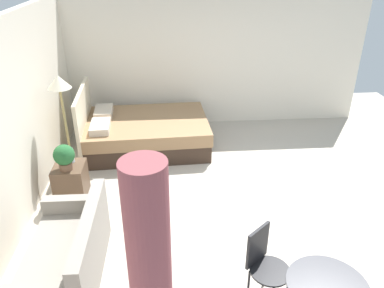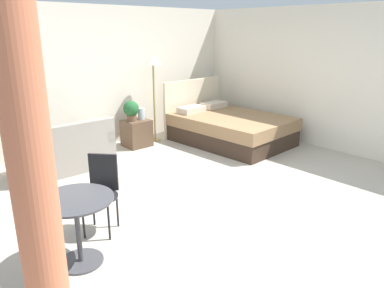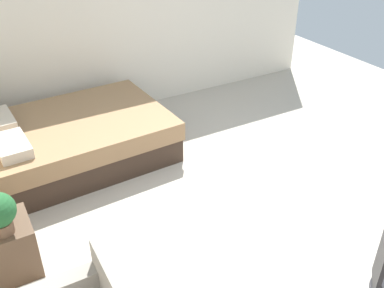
% 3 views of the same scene
% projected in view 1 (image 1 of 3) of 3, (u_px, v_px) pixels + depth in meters
% --- Properties ---
extents(ground_plane, '(9.12, 9.04, 0.02)m').
position_uv_depth(ground_plane, '(241.00, 204.00, 5.48)').
color(ground_plane, '#B2A899').
extents(wall_back, '(9.12, 0.12, 2.62)m').
position_uv_depth(wall_back, '(9.00, 129.00, 4.68)').
color(wall_back, silver).
rests_on(wall_back, ground).
extents(wall_right, '(0.12, 6.04, 2.62)m').
position_uv_depth(wall_right, '(216.00, 61.00, 7.60)').
color(wall_right, silver).
rests_on(wall_right, ground).
extents(bed, '(1.70, 2.31, 1.17)m').
position_uv_depth(bed, '(143.00, 132.00, 6.95)').
color(bed, '#38281E').
rests_on(bed, ground).
extents(couch, '(1.55, 0.80, 0.81)m').
position_uv_depth(couch, '(68.00, 258.00, 4.12)').
color(couch, gray).
rests_on(couch, ground).
extents(nightstand, '(0.48, 0.44, 0.52)m').
position_uv_depth(nightstand, '(71.00, 181.00, 5.54)').
color(nightstand, brown).
rests_on(nightstand, ground).
extents(potted_plant, '(0.30, 0.30, 0.39)m').
position_uv_depth(potted_plant, '(64.00, 156.00, 5.24)').
color(potted_plant, brown).
rests_on(potted_plant, nightstand).
extents(vase, '(0.13, 0.13, 0.21)m').
position_uv_depth(vase, '(69.00, 155.00, 5.48)').
color(vase, silver).
rests_on(vase, nightstand).
extents(floor_lamp, '(0.34, 0.34, 1.72)m').
position_uv_depth(floor_lamp, '(60.00, 91.00, 5.42)').
color(floor_lamp, '#99844C').
rests_on(floor_lamp, ground).
extents(cafe_chair_near_window, '(0.58, 0.58, 0.87)m').
position_uv_depth(cafe_chair_near_window, '(264.00, 260.00, 3.77)').
color(cafe_chair_near_window, black).
rests_on(cafe_chair_near_window, ground).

